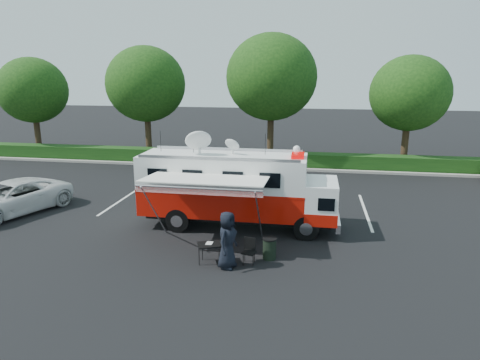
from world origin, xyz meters
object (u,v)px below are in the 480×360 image
object	(u,v)px
folding_table	(210,245)
trash_bin	(269,248)
white_suv	(13,213)
command_truck	(236,188)

from	to	relation	value
folding_table	trash_bin	bearing A→B (deg)	20.29
white_suv	trash_bin	bearing A→B (deg)	7.84
command_truck	folding_table	xyz separation A→B (m)	(-0.23, -3.63, -1.01)
white_suv	trash_bin	distance (m)	12.46
command_truck	folding_table	size ratio (longest dim) A/B	8.15
white_suv	command_truck	bearing A→B (deg)	21.43
command_truck	folding_table	bearing A→B (deg)	-93.59
command_truck	trash_bin	world-z (taller)	command_truck
white_suv	trash_bin	size ratio (longest dim) A/B	7.02
command_truck	folding_table	world-z (taller)	command_truck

